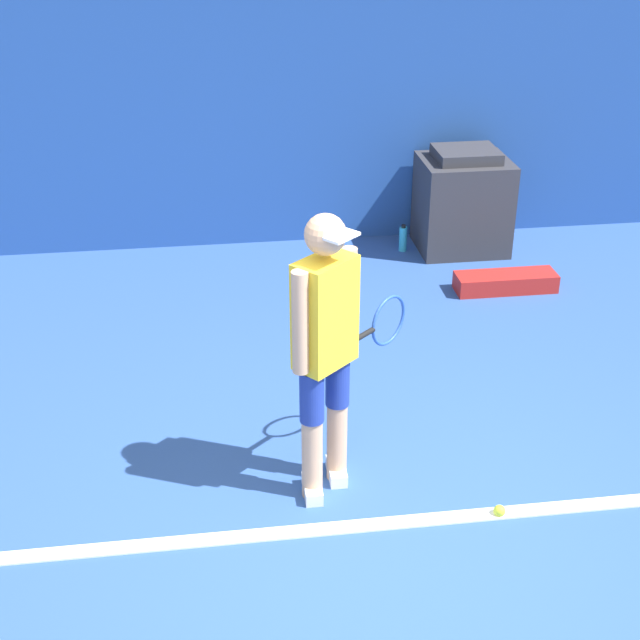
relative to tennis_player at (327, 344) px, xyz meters
name	(u,v)px	position (x,y,z in m)	size (l,w,h in m)	color
ground_plane	(373,562)	(0.16, -0.68, -0.95)	(24.00, 24.00, 0.00)	#2D5193
back_wall	(283,73)	(0.16, 3.83, 0.64)	(24.00, 0.10, 3.18)	#234C99
court_baseline	(364,526)	(0.16, -0.40, -0.95)	(21.60, 0.10, 0.01)	white
tennis_player	(327,344)	(0.00, 0.00, 0.00)	(0.75, 0.69, 1.71)	tan
tennis_ball	(499,511)	(0.93, -0.41, -0.92)	(0.07, 0.07, 0.07)	#D1E533
covered_chair	(463,202)	(1.76, 3.39, -0.49)	(0.80, 0.68, 0.96)	#333338
equipment_bag	(506,282)	(1.90, 2.43, -0.87)	(0.86, 0.26, 0.15)	#B2231E
water_bottle	(403,239)	(1.21, 3.39, -0.83)	(0.07, 0.07, 0.26)	#33ADD6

